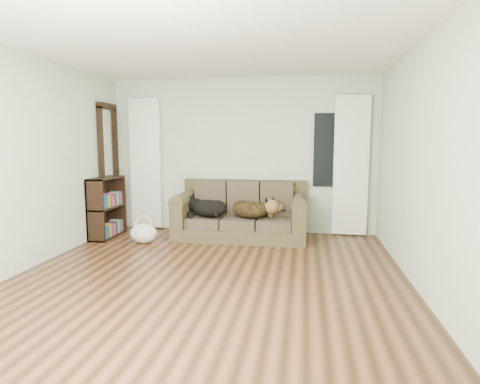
# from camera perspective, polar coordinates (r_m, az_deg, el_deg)

# --- Properties ---
(floor) EXTENTS (5.00, 5.00, 0.00)m
(floor) POSITION_cam_1_polar(r_m,az_deg,el_deg) (4.66, -4.61, -12.24)
(floor) COLOR black
(floor) RESTS_ON ground
(ceiling) EXTENTS (5.00, 5.00, 0.00)m
(ceiling) POSITION_cam_1_polar(r_m,az_deg,el_deg) (4.51, -4.98, 20.62)
(ceiling) COLOR white
(ceiling) RESTS_ON ground
(wall_back) EXTENTS (4.50, 0.04, 2.60)m
(wall_back) POSITION_cam_1_polar(r_m,az_deg,el_deg) (6.85, 0.27, 5.18)
(wall_back) COLOR #B3C9AA
(wall_back) RESTS_ON ground
(wall_left) EXTENTS (0.04, 5.00, 2.60)m
(wall_left) POSITION_cam_1_polar(r_m,az_deg,el_deg) (5.41, -28.67, 3.68)
(wall_left) COLOR #B3C9AA
(wall_left) RESTS_ON ground
(wall_right) EXTENTS (0.04, 5.00, 2.60)m
(wall_right) POSITION_cam_1_polar(r_m,az_deg,el_deg) (4.43, 24.76, 3.29)
(wall_right) COLOR #B3C9AA
(wall_right) RESTS_ON ground
(curtain_left) EXTENTS (0.55, 0.08, 2.25)m
(curtain_left) POSITION_cam_1_polar(r_m,az_deg,el_deg) (7.24, -13.27, 3.92)
(curtain_left) COLOR white
(curtain_left) RESTS_ON ground
(curtain_right) EXTENTS (0.55, 0.08, 2.25)m
(curtain_right) POSITION_cam_1_polar(r_m,az_deg,el_deg) (6.74, 15.50, 3.60)
(curtain_right) COLOR white
(curtain_right) RESTS_ON ground
(window_pane) EXTENTS (0.50, 0.03, 1.20)m
(window_pane) POSITION_cam_1_polar(r_m,az_deg,el_deg) (6.75, 12.55, 5.82)
(window_pane) COLOR black
(window_pane) RESTS_ON wall_back
(door_casing) EXTENTS (0.07, 0.60, 2.10)m
(door_casing) POSITION_cam_1_polar(r_m,az_deg,el_deg) (7.13, -18.10, 2.89)
(door_casing) COLOR black
(door_casing) RESTS_ON ground
(sofa) EXTENTS (2.08, 0.90, 0.85)m
(sofa) POSITION_cam_1_polar(r_m,az_deg,el_deg) (6.42, 0.13, -2.61)
(sofa) COLOR #33311C
(sofa) RESTS_ON floor
(dog_black_lab) EXTENTS (0.81, 0.74, 0.28)m
(dog_black_lab) POSITION_cam_1_polar(r_m,az_deg,el_deg) (6.44, -4.87, -2.33)
(dog_black_lab) COLOR black
(dog_black_lab) RESTS_ON sofa
(dog_shepherd) EXTENTS (0.79, 0.72, 0.28)m
(dog_shepherd) POSITION_cam_1_polar(r_m,az_deg,el_deg) (6.31, 1.74, -2.42)
(dog_shepherd) COLOR black
(dog_shepherd) RESTS_ON sofa
(tv_remote) EXTENTS (0.05, 0.16, 0.02)m
(tv_remote) POSITION_cam_1_polar(r_m,az_deg,el_deg) (6.18, 8.93, -0.46)
(tv_remote) COLOR black
(tv_remote) RESTS_ON sofa
(tote_bag) EXTENTS (0.51, 0.46, 0.30)m
(tote_bag) POSITION_cam_1_polar(r_m,az_deg,el_deg) (6.33, -13.55, -5.63)
(tote_bag) COLOR beige
(tote_bag) RESTS_ON floor
(bookshelf) EXTENTS (0.32, 0.79, 0.97)m
(bookshelf) POSITION_cam_1_polar(r_m,az_deg,el_deg) (6.84, -18.41, -1.95)
(bookshelf) COLOR black
(bookshelf) RESTS_ON floor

